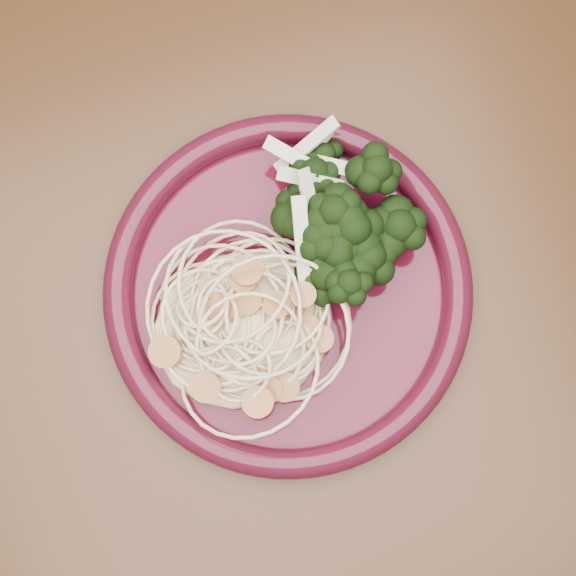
% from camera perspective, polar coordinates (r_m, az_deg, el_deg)
% --- Properties ---
extents(dining_table, '(1.20, 0.80, 0.75)m').
position_cam_1_polar(dining_table, '(0.72, -7.86, -8.16)').
color(dining_table, '#472814').
rests_on(dining_table, ground).
extents(dinner_plate, '(0.37, 0.37, 0.02)m').
position_cam_1_polar(dinner_plate, '(0.61, -0.00, -0.16)').
color(dinner_plate, '#480A1C').
rests_on(dinner_plate, dining_table).
extents(spaghetti_pile, '(0.17, 0.16, 0.03)m').
position_cam_1_polar(spaghetti_pile, '(0.60, -3.27, -2.77)').
color(spaghetti_pile, beige).
rests_on(spaghetti_pile, dinner_plate).
extents(scallop_cluster, '(0.15, 0.15, 0.04)m').
position_cam_1_polar(scallop_cluster, '(0.56, -3.46, -2.29)').
color(scallop_cluster, '#C58446').
rests_on(scallop_cluster, spaghetti_pile).
extents(broccoli_pile, '(0.14, 0.17, 0.05)m').
position_cam_1_polar(broccoli_pile, '(0.60, 3.98, 3.61)').
color(broccoli_pile, black).
rests_on(broccoli_pile, dinner_plate).
extents(onion_garnish, '(0.09, 0.11, 0.06)m').
position_cam_1_polar(onion_garnish, '(0.57, 4.19, 4.38)').
color(onion_garnish, beige).
rests_on(onion_garnish, broccoli_pile).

